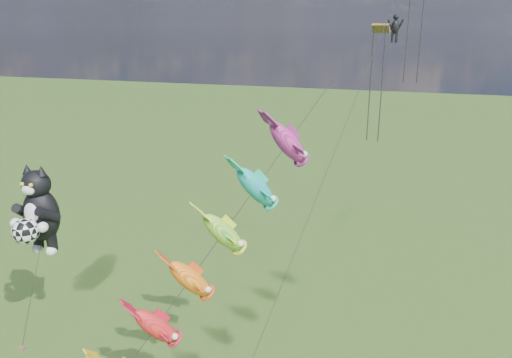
% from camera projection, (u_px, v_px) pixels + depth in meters
% --- Properties ---
extents(cat_kite_rig, '(2.86, 4.29, 12.03)m').
position_uv_depth(cat_kite_rig, '(38.00, 212.00, 32.79)').
color(cat_kite_rig, brown).
rests_on(cat_kite_rig, ground).
extents(fish_windsock_rig, '(10.96, 11.77, 18.00)m').
position_uv_depth(fish_windsock_rig, '(207.00, 256.00, 23.61)').
color(fish_windsock_rig, brown).
rests_on(fish_windsock_rig, ground).
extents(parafoil_rig, '(8.40, 16.00, 26.55)m').
position_uv_depth(parafoil_rig, '(392.00, 35.00, 31.67)').
color(parafoil_rig, brown).
rests_on(parafoil_rig, ground).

